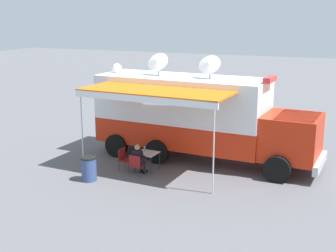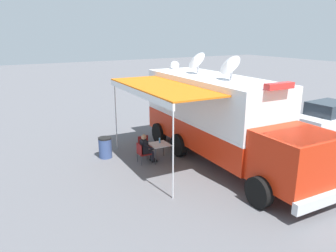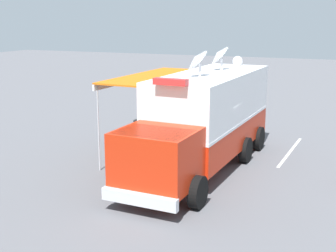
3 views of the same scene
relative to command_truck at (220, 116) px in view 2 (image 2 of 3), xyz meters
name	(u,v)px [view 2 (image 2 of 3)]	position (x,y,z in m)	size (l,w,h in m)	color
ground_plane	(209,155)	(-0.07, -0.75, -1.95)	(100.00, 100.00, 0.00)	#5B5B60
lot_stripe	(218,131)	(-2.75, -3.44, -1.94)	(0.12, 4.80, 0.01)	silver
command_truck	(220,116)	(0.00, 0.00, 0.00)	(5.10, 9.59, 4.53)	red
folding_table	(159,145)	(2.16, -1.31, -1.27)	(0.83, 0.83, 0.73)	silver
water_bottle	(160,140)	(2.06, -1.45, -1.11)	(0.07, 0.07, 0.22)	#4C99D8
folding_chair_at_table	(142,152)	(2.95, -1.37, -1.43)	(0.50, 0.50, 0.87)	maroon
folding_chair_beside_table	(144,144)	(2.45, -2.16, -1.43)	(0.50, 0.50, 0.87)	maroon
seated_responder	(146,148)	(2.77, -1.36, -1.30)	(0.67, 0.57, 1.25)	black
trash_bin	(105,148)	(4.03, -2.79, -1.49)	(0.57, 0.57, 0.91)	#384C7F
car_behind_truck	(329,118)	(-7.47, -0.03, -1.07)	(4.25, 2.12, 1.76)	silver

